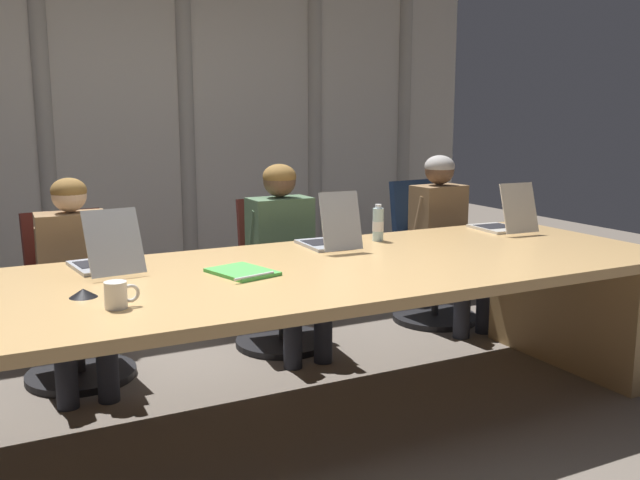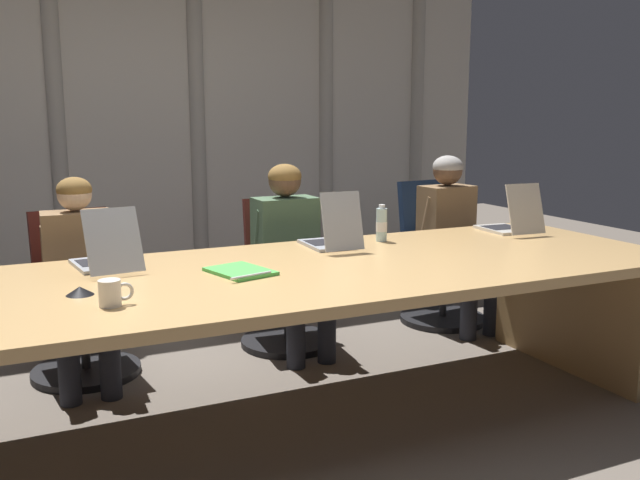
% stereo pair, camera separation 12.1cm
% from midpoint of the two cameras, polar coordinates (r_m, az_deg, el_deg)
% --- Properties ---
extents(ground_plane, '(12.35, 12.35, 0.00)m').
position_cam_midpoint_polar(ground_plane, '(3.43, -6.45, -15.04)').
color(ground_plane, '#6B6056').
extents(conference_table, '(4.35, 1.31, 0.75)m').
position_cam_midpoint_polar(conference_table, '(3.22, -6.68, -5.14)').
color(conference_table, tan).
rests_on(conference_table, ground_plane).
extents(curtain_backdrop, '(6.18, 0.17, 3.05)m').
position_cam_midpoint_polar(curtain_backdrop, '(5.61, -16.43, 10.51)').
color(curtain_backdrop, beige).
rests_on(curtain_backdrop, ground_plane).
extents(laptop_left_mid, '(0.29, 0.47, 0.30)m').
position_cam_midpoint_polar(laptop_left_mid, '(3.39, -18.00, -1.42)').
color(laptop_left_mid, '#A8ADB7').
rests_on(laptop_left_mid, conference_table).
extents(laptop_center, '(0.23, 0.41, 0.31)m').
position_cam_midpoint_polar(laptop_center, '(3.75, -0.17, 0.25)').
color(laptop_center, '#A8ADB7').
rests_on(laptop_center, conference_table).
extents(laptop_right_mid, '(0.26, 0.42, 0.30)m').
position_cam_midpoint_polar(laptop_right_mid, '(4.41, 13.89, 1.44)').
color(laptop_right_mid, beige).
rests_on(laptop_right_mid, conference_table).
extents(office_chair_left_mid, '(0.60, 0.60, 0.92)m').
position_cam_midpoint_polar(office_chair_left_mid, '(4.19, -19.97, -5.76)').
color(office_chair_left_mid, '#511E19').
rests_on(office_chair_left_mid, ground_plane).
extents(office_chair_center, '(0.60, 0.60, 0.92)m').
position_cam_midpoint_polar(office_chair_center, '(4.51, -4.04, -4.05)').
color(office_chair_center, '#511E19').
rests_on(office_chair_center, ground_plane).
extents(office_chair_right_mid, '(0.60, 0.60, 0.99)m').
position_cam_midpoint_polar(office_chair_right_mid, '(5.07, 8.29, -2.27)').
color(office_chair_right_mid, navy).
rests_on(office_chair_right_mid, ground_plane).
extents(person_left_mid, '(0.39, 0.56, 1.12)m').
position_cam_midpoint_polar(person_left_mid, '(3.97, -20.01, -2.38)').
color(person_left_mid, olive).
rests_on(person_left_mid, ground_plane).
extents(person_center, '(0.39, 0.55, 1.16)m').
position_cam_midpoint_polar(person_center, '(4.29, -3.57, -0.47)').
color(person_center, '#4C6B4C').
rests_on(person_center, ground_plane).
extents(person_right_mid, '(0.39, 0.56, 1.17)m').
position_cam_midpoint_polar(person_right_mid, '(4.88, 9.49, 0.85)').
color(person_right_mid, olive).
rests_on(person_right_mid, ground_plane).
extents(water_bottle_primary, '(0.06, 0.06, 0.21)m').
position_cam_midpoint_polar(water_bottle_primary, '(3.97, 3.85, 1.27)').
color(water_bottle_primary, silver).
rests_on(water_bottle_primary, conference_table).
extents(coffee_mug_near, '(0.13, 0.08, 0.10)m').
position_cam_midpoint_polar(coffee_mug_near, '(2.74, -17.33, -4.27)').
color(coffee_mug_near, white).
rests_on(coffee_mug_near, conference_table).
extents(conference_mic_left_side, '(0.11, 0.11, 0.03)m').
position_cam_midpoint_polar(conference_mic_left_side, '(2.95, -19.74, -4.06)').
color(conference_mic_left_side, black).
rests_on(conference_mic_left_side, conference_table).
extents(spiral_notepad, '(0.29, 0.35, 0.03)m').
position_cam_midpoint_polar(spiral_notepad, '(3.20, -7.36, -2.59)').
color(spiral_notepad, '#4CB74C').
rests_on(spiral_notepad, conference_table).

